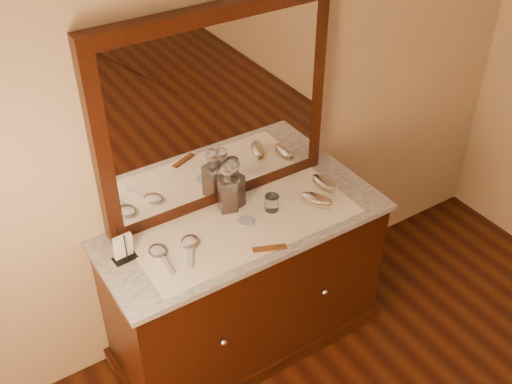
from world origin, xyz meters
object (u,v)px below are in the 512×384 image
mirror_frame (216,111)px  hand_mirror_outer (160,254)px  dresser_cabinet (246,287)px  comb (270,248)px  brush_far (324,183)px  pin_dish (246,221)px  decanter_left (228,192)px  brush_near (317,200)px  napkin_rack (123,248)px  hand_mirror_inner (190,245)px  decanter_right (234,188)px

mirror_frame → hand_mirror_outer: mirror_frame is taller
dresser_cabinet → comb: bearing=-91.4°
brush_far → comb: bearing=-153.7°
dresser_cabinet → pin_dish: 0.45m
decanter_left → brush_near: bearing=-27.1°
dresser_cabinet → napkin_rack: (-0.59, 0.08, 0.50)m
brush_near → hand_mirror_inner: 0.69m
comb → decanter_left: decanter_left is taller
brush_near → mirror_frame: bearing=140.6°
brush_far → hand_mirror_outer: brush_far is taller
mirror_frame → decanter_left: (-0.01, -0.11, -0.39)m
hand_mirror_outer → hand_mirror_inner: (0.14, -0.02, -0.00)m
brush_near → hand_mirror_outer: (-0.83, 0.08, -0.01)m
comb → brush_near: 0.42m
decanter_right → decanter_left: bearing=-162.3°
mirror_frame → brush_near: (0.38, -0.31, -0.47)m
mirror_frame → decanter_right: bearing=-74.2°
dresser_cabinet → decanter_right: bearing=79.4°
dresser_cabinet → brush_far: bearing=2.8°
comb → hand_mirror_outer: bearing=174.3°
napkin_rack → hand_mirror_outer: napkin_rack is taller
pin_dish → brush_far: bearing=3.4°
brush_near → hand_mirror_outer: size_ratio=0.81×
brush_far → decanter_right: bearing=165.4°
mirror_frame → decanter_left: mirror_frame is taller
brush_near → hand_mirror_inner: brush_near is taller
decanter_right → napkin_rack: bearing=-173.6°
napkin_rack → decanter_right: decanter_right is taller
mirror_frame → dresser_cabinet: bearing=-90.0°
brush_far → hand_mirror_inner: (-0.80, -0.04, -0.01)m
mirror_frame → decanter_right: mirror_frame is taller
dresser_cabinet → decanter_left: (-0.01, 0.13, 0.55)m
napkin_rack → brush_far: 1.09m
pin_dish → decanter_left: size_ratio=0.28×
dresser_cabinet → hand_mirror_inner: (-0.30, -0.01, 0.45)m
hand_mirror_inner → comb: bearing=-35.5°
brush_near → hand_mirror_outer: bearing=174.7°
dresser_cabinet → hand_mirror_outer: (-0.45, 0.01, 0.45)m
mirror_frame → brush_near: bearing=-39.4°
napkin_rack → brush_near: 0.98m
napkin_rack → decanter_left: decanter_left is taller
napkin_rack → brush_near: size_ratio=0.88×
dresser_cabinet → brush_near: brush_near is taller
hand_mirror_outer → hand_mirror_inner: size_ratio=1.02×
decanter_right → dresser_cabinet: bearing=-100.6°
dresser_cabinet → brush_near: 0.61m
mirror_frame → brush_far: bearing=-23.8°
decanter_left → hand_mirror_outer: (-0.43, -0.12, -0.10)m
pin_dish → brush_near: bearing=-9.5°
brush_far → pin_dish: bearing=-176.6°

